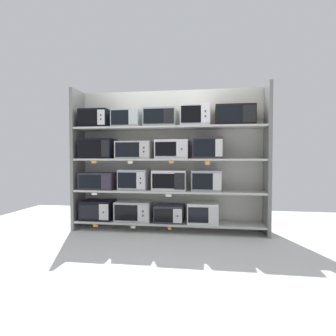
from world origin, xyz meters
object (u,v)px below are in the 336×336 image
object	(u,v)px
microwave_6	(170,180)
microwave_7	(206,181)
microwave_16	(235,116)
microwave_4	(99,181)
microwave_11	(208,148)
microwave_2	(170,213)
microwave_0	(98,210)
microwave_5	(134,180)
microwave_10	(172,149)
microwave_14	(161,118)
microwave_8	(98,149)
microwave_15	(196,116)
microwave_1	(134,211)
microwave_12	(96,119)
microwave_9	(135,150)
microwave_3	(203,213)
microwave_13	(127,119)

from	to	relation	value
microwave_6	microwave_7	bearing A→B (deg)	-0.02
microwave_7	microwave_16	bearing A→B (deg)	-0.01
microwave_6	microwave_16	xyz separation A→B (m)	(0.99, -0.00, 0.98)
microwave_4	microwave_11	xyz separation A→B (m)	(1.74, -0.00, 0.52)
microwave_2	microwave_7	bearing A→B (deg)	-0.00
microwave_0	microwave_16	xyz separation A→B (m)	(2.16, -0.00, 1.47)
microwave_4	microwave_5	bearing A→B (deg)	0.02
microwave_5	microwave_10	world-z (taller)	microwave_10
microwave_14	microwave_16	distance (m)	1.13
microwave_8	microwave_15	size ratio (longest dim) A/B	1.18
microwave_6	microwave_7	distance (m)	0.57
microwave_1	microwave_0	bearing A→B (deg)	179.97
microwave_4	microwave_16	distance (m)	2.37
microwave_10	microwave_12	bearing A→B (deg)	-180.00
microwave_1	microwave_2	world-z (taller)	microwave_1
microwave_7	microwave_11	size ratio (longest dim) A/B	1.01
microwave_5	microwave_12	xyz separation A→B (m)	(-0.63, 0.00, 0.97)
microwave_4	microwave_9	size ratio (longest dim) A/B	1.00
microwave_2	microwave_16	size ratio (longest dim) A/B	0.77
microwave_6	microwave_8	bearing A→B (deg)	-179.98
microwave_3	microwave_13	world-z (taller)	microwave_13
microwave_4	microwave_7	bearing A→B (deg)	0.01
microwave_4	microwave_15	size ratio (longest dim) A/B	1.23
microwave_14	microwave_16	world-z (taller)	microwave_16
microwave_2	microwave_4	distance (m)	1.26
microwave_6	microwave_14	xyz separation A→B (m)	(-0.14, -0.00, 0.97)
microwave_12	microwave_9	bearing A→B (deg)	-0.03
microwave_0	microwave_2	distance (m)	1.18
microwave_5	microwave_7	bearing A→B (deg)	-0.00
microwave_5	microwave_12	world-z (taller)	microwave_12
microwave_7	microwave_9	size ratio (longest dim) A/B	0.82
microwave_6	microwave_11	xyz separation A→B (m)	(0.59, -0.00, 0.50)
microwave_10	microwave_13	xyz separation A→B (m)	(-0.72, -0.00, 0.49)
microwave_3	microwave_12	distance (m)	2.27
microwave_3	microwave_12	world-z (taller)	microwave_12
microwave_0	microwave_10	bearing A→B (deg)	-0.00
microwave_7	microwave_12	bearing A→B (deg)	180.00
microwave_9	microwave_12	distance (m)	0.82
microwave_2	microwave_9	distance (m)	1.14
microwave_16	microwave_11	bearing A→B (deg)	-179.98
microwave_14	microwave_2	bearing A→B (deg)	0.05
microwave_5	microwave_2	bearing A→B (deg)	-0.00
microwave_6	microwave_4	bearing A→B (deg)	-179.98
microwave_11	microwave_15	bearing A→B (deg)	179.95
microwave_1	microwave_4	distance (m)	0.75
microwave_4	microwave_12	xyz separation A→B (m)	(-0.05, 0.00, 1.00)
microwave_0	microwave_3	xyz separation A→B (m)	(1.70, -0.00, -0.00)
microwave_8	microwave_11	distance (m)	1.75
microwave_0	microwave_14	distance (m)	1.79
microwave_4	microwave_16	world-z (taller)	microwave_16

